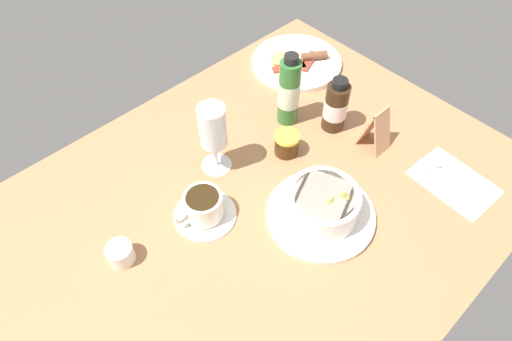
{
  "coord_description": "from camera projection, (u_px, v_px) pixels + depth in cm",
  "views": [
    {
      "loc": [
        -37.82,
        -38.58,
        76.06
      ],
      "look_at": [
        0.08,
        1.9,
        7.86
      ],
      "focal_mm": 31.0,
      "sensor_mm": 36.0,
      "label": 1
    }
  ],
  "objects": [
    {
      "name": "ground_plane",
      "position": [
        262.0,
        203.0,
        0.94
      ],
      "size": [
        110.0,
        84.0,
        3.0
      ],
      "primitive_type": "cube",
      "color": "#A8754C"
    },
    {
      "name": "porridge_bowl",
      "position": [
        322.0,
        206.0,
        0.88
      ],
      "size": [
        22.18,
        22.18,
        8.35
      ],
      "color": "white",
      "rests_on": "ground_plane"
    },
    {
      "name": "cutlery_setting",
      "position": [
        453.0,
        180.0,
        0.96
      ],
      "size": [
        13.02,
        17.69,
        0.9
      ],
      "color": "white",
      "rests_on": "ground_plane"
    },
    {
      "name": "coffee_cup",
      "position": [
        203.0,
        207.0,
        0.88
      ],
      "size": [
        13.14,
        12.89,
        6.42
      ],
      "color": "white",
      "rests_on": "ground_plane"
    },
    {
      "name": "creamer_jug",
      "position": [
        120.0,
        253.0,
        0.83
      ],
      "size": [
        5.04,
        6.07,
        4.71
      ],
      "color": "white",
      "rests_on": "ground_plane"
    },
    {
      "name": "wine_glass",
      "position": [
        213.0,
        129.0,
        0.9
      ],
      "size": [
        6.76,
        6.76,
        17.11
      ],
      "color": "white",
      "rests_on": "ground_plane"
    },
    {
      "name": "jam_jar",
      "position": [
        287.0,
        144.0,
        0.99
      ],
      "size": [
        5.7,
        5.7,
        5.47
      ],
      "color": "#43260E",
      "rests_on": "ground_plane"
    },
    {
      "name": "sauce_bottle_brown",
      "position": [
        336.0,
        106.0,
        1.02
      ],
      "size": [
        5.53,
        5.53,
        14.03
      ],
      "color": "#382314",
      "rests_on": "ground_plane"
    },
    {
      "name": "sauce_bottle_green",
      "position": [
        289.0,
        92.0,
        1.02
      ],
      "size": [
        5.05,
        5.05,
        18.78
      ],
      "color": "#337233",
      "rests_on": "ground_plane"
    },
    {
      "name": "breakfast_plate",
      "position": [
        296.0,
        62.0,
        1.21
      ],
      "size": [
        24.6,
        24.6,
        3.7
      ],
      "color": "white",
      "rests_on": "ground_plane"
    },
    {
      "name": "menu_card",
      "position": [
        377.0,
        129.0,
        0.99
      ],
      "size": [
        5.2,
        6.37,
        10.86
      ],
      "color": "tan",
      "rests_on": "ground_plane"
    }
  ]
}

